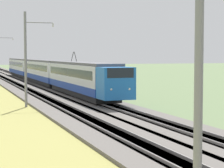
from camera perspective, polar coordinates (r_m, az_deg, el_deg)
ballast_main at (r=54.95m, az=-10.99°, el=-0.88°), size 240.00×4.40×0.30m
ballast_adjacent at (r=55.69m, az=-6.95°, el=-0.78°), size 240.00×4.40×0.30m
track_main at (r=54.95m, az=-10.99°, el=-0.87°), size 240.00×1.57×0.45m
track_adjacent at (r=55.68m, az=-6.95°, el=-0.77°), size 240.00×1.57×0.45m
passenger_train at (r=65.69m, az=-8.96°, el=1.79°), size 64.10×2.83×4.95m
catenary_mast_near at (r=10.95m, az=11.54°, el=2.93°), size 0.22×2.56×8.62m
catenary_mast_mid at (r=37.99m, az=-11.14°, el=3.26°), size 0.22×2.56×8.27m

